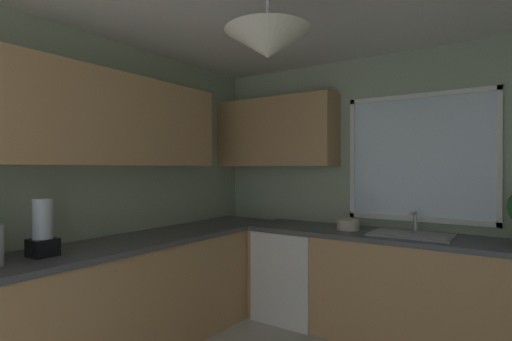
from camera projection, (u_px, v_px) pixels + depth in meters
room_shell at (258, 127)px, 2.52m from camera, size 3.53×4.05×2.54m
counter_run_left at (102, 307)px, 2.76m from camera, size 0.65×3.66×0.88m
counter_run_back at (396, 287)px, 3.22m from camera, size 2.62×0.65×0.88m
dishwasher at (294, 273)px, 3.73m from camera, size 0.60×0.60×0.84m
sink_assembly at (411, 234)px, 3.16m from camera, size 0.62×0.40×0.19m
bowl at (348, 225)px, 3.45m from camera, size 0.20×0.20×0.09m
blender_appliance at (43, 230)px, 2.41m from camera, size 0.15×0.15×0.36m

